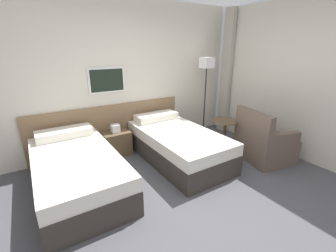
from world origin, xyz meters
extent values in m
plane|color=#47474C|center=(0.00, 0.00, 0.00)|extent=(16.00, 16.00, 0.00)
cube|color=beige|center=(0.00, 2.15, 1.35)|extent=(10.00, 0.06, 2.70)
cube|color=#846647|center=(-0.41, 2.10, 0.44)|extent=(2.85, 0.04, 0.87)
cube|color=white|center=(-0.41, 2.11, 1.32)|extent=(0.64, 0.03, 0.44)
cube|color=black|center=(-0.41, 2.09, 1.32)|extent=(0.58, 0.01, 0.38)
cube|color=white|center=(2.31, -0.19, 1.35)|extent=(0.06, 4.62, 2.70)
cube|color=beige|center=(2.26, -0.19, 1.32)|extent=(0.03, 4.25, 2.64)
cube|color=#A8A393|center=(2.18, 1.77, 1.32)|extent=(0.10, 0.24, 2.64)
cube|color=#332D28|center=(-1.24, 1.10, 0.17)|extent=(1.03, 1.95, 0.34)
cube|color=silver|center=(-1.24, 1.10, 0.43)|extent=(1.02, 1.93, 0.19)
cube|color=silver|center=(-1.24, 1.84, 0.59)|extent=(0.82, 0.34, 0.13)
cube|color=#332D28|center=(0.42, 1.10, 0.17)|extent=(1.03, 1.95, 0.34)
cube|color=silver|center=(0.42, 1.10, 0.43)|extent=(1.02, 1.93, 0.19)
cube|color=silver|center=(0.42, 1.84, 0.59)|extent=(0.82, 0.34, 0.13)
cube|color=brown|center=(-0.41, 1.86, 0.22)|extent=(0.48, 0.36, 0.43)
cube|color=white|center=(-0.41, 1.86, 0.50)|extent=(0.14, 0.14, 0.14)
cylinder|color=black|center=(1.57, 1.75, 0.01)|extent=(0.24, 0.24, 0.02)
cylinder|color=black|center=(1.57, 1.75, 0.74)|extent=(0.02, 0.02, 1.45)
cube|color=white|center=(1.57, 1.75, 1.57)|extent=(0.23, 0.23, 0.21)
cylinder|color=brown|center=(1.37, 0.93, 0.01)|extent=(0.32, 0.32, 0.01)
cylinder|color=brown|center=(1.37, 0.93, 0.30)|extent=(0.05, 0.05, 0.56)
cylinder|color=brown|center=(1.37, 0.93, 0.59)|extent=(0.50, 0.50, 0.02)
cube|color=brown|center=(1.72, 0.30, 0.21)|extent=(0.88, 0.96, 0.42)
cube|color=brown|center=(1.42, 0.37, 0.66)|extent=(0.28, 0.82, 0.48)
cube|color=brown|center=(1.64, -0.05, 0.51)|extent=(0.61, 0.22, 0.18)
cube|color=brown|center=(1.80, 0.66, 0.51)|extent=(0.61, 0.22, 0.18)
camera|label=1|loc=(-1.63, -1.82, 1.86)|focal=24.00mm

